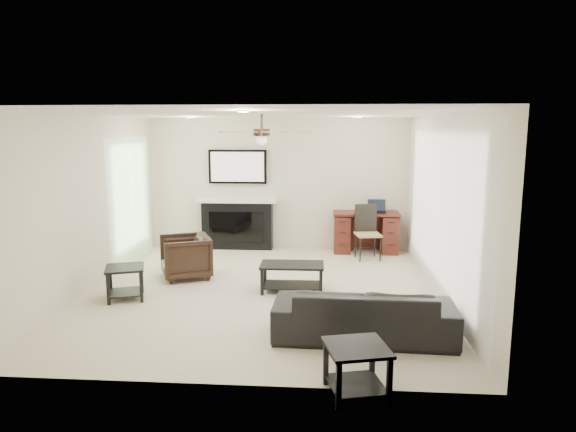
{
  "coord_description": "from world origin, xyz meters",
  "views": [
    {
      "loc": [
        0.89,
        -7.04,
        2.31
      ],
      "look_at": [
        0.37,
        0.03,
        1.09
      ],
      "focal_mm": 32.0,
      "sensor_mm": 36.0,
      "label": 1
    }
  ],
  "objects_px": {
    "sofa": "(364,313)",
    "desk": "(366,232)",
    "coffee_table": "(292,278)",
    "armchair": "(185,257)",
    "fireplace_unit": "(237,200)"
  },
  "relations": [
    {
      "from": "sofa",
      "to": "coffee_table",
      "type": "distance_m",
      "value": 1.84
    },
    {
      "from": "coffee_table",
      "to": "sofa",
      "type": "bearing_deg",
      "value": -61.41
    },
    {
      "from": "sofa",
      "to": "desk",
      "type": "bearing_deg",
      "value": -92.57
    },
    {
      "from": "armchair",
      "to": "coffee_table",
      "type": "height_order",
      "value": "armchair"
    },
    {
      "from": "coffee_table",
      "to": "fireplace_unit",
      "type": "height_order",
      "value": "fireplace_unit"
    },
    {
      "from": "sofa",
      "to": "coffee_table",
      "type": "relative_size",
      "value": 2.21
    },
    {
      "from": "armchair",
      "to": "desk",
      "type": "height_order",
      "value": "desk"
    },
    {
      "from": "sofa",
      "to": "fireplace_unit",
      "type": "xyz_separation_m",
      "value": [
        -2.13,
        4.16,
        0.66
      ]
    },
    {
      "from": "sofa",
      "to": "fireplace_unit",
      "type": "height_order",
      "value": "fireplace_unit"
    },
    {
      "from": "sofa",
      "to": "armchair",
      "type": "distance_m",
      "value": 3.37
    },
    {
      "from": "sofa",
      "to": "desk",
      "type": "xyz_separation_m",
      "value": [
        0.32,
        4.05,
        0.09
      ]
    },
    {
      "from": "coffee_table",
      "to": "armchair",
      "type": "bearing_deg",
      "value": 161.31
    },
    {
      "from": "armchair",
      "to": "coffee_table",
      "type": "distance_m",
      "value": 1.79
    },
    {
      "from": "fireplace_unit",
      "to": "desk",
      "type": "bearing_deg",
      "value": -2.55
    },
    {
      "from": "sofa",
      "to": "desk",
      "type": "distance_m",
      "value": 4.07
    }
  ]
}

